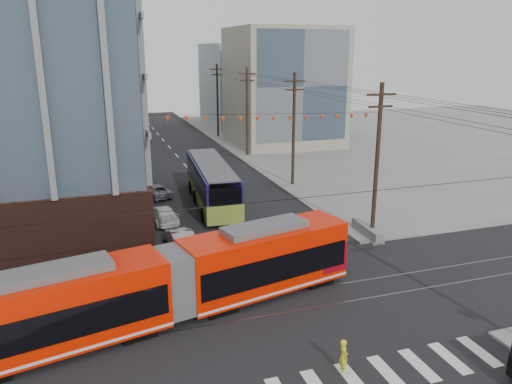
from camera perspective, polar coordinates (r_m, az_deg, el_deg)
ground at (r=24.79m, az=9.22°, el=-16.18°), size 160.00×160.00×0.00m
bg_bldg_nw_near at (r=70.86m, az=-24.46°, el=11.31°), size 18.00×16.00×18.00m
bg_bldg_ne_near at (r=71.56m, az=3.11°, el=11.92°), size 14.00×14.00×16.00m
bg_bldg_nw_far at (r=90.54m, az=-21.45°, el=13.00°), size 16.00×18.00×20.00m
bg_bldg_ne_far at (r=91.09m, az=-0.41°, el=12.19°), size 16.00×16.00×14.00m
utility_pole_far at (r=77.09m, az=-4.42°, el=10.33°), size 0.30×0.30×11.00m
streetcar at (r=25.53m, az=-9.39°, el=-10.19°), size 20.30×7.21×3.89m
city_bus at (r=43.62m, az=-5.08°, el=1.04°), size 3.96×13.51×3.77m
parked_car_silver at (r=34.32m, az=-8.62°, el=-5.37°), size 1.70×4.37×1.42m
parked_car_white at (r=39.77m, az=-10.63°, el=-2.53°), size 2.32×4.66×1.30m
parked_car_grey at (r=46.65m, az=-11.50°, el=0.13°), size 3.16×4.69×1.19m
pedestrian at (r=22.25m, az=9.98°, el=-17.99°), size 0.46×0.62×1.55m
jersey_barrier at (r=37.32m, az=12.53°, el=-4.33°), size 1.10×3.89×0.77m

